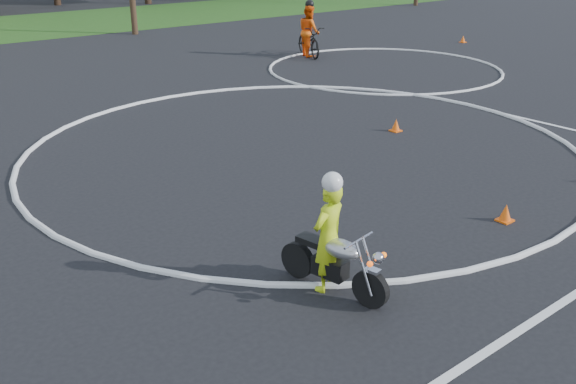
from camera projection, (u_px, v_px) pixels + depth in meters
ground at (406, 187)px, 12.08m from camera, size 120.00×120.00×0.00m
course_markings at (333, 119)px, 16.47m from camera, size 19.05×19.05×0.12m
primary_motorcycle at (335, 262)px, 8.41m from camera, size 0.60×1.71×0.90m
rider_primary_grp at (329, 234)px, 8.36m from camera, size 0.61×0.46×1.68m
rider_second_grp at (309, 37)px, 24.51m from camera, size 1.49×2.31×2.10m
traffic_cones at (509, 96)px, 18.21m from camera, size 16.39×12.23×0.30m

